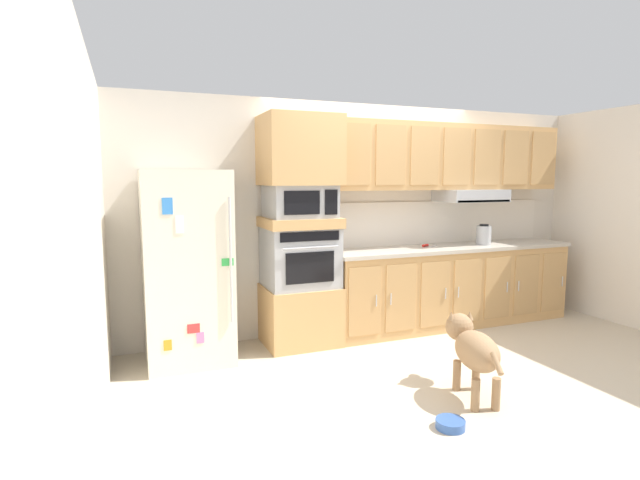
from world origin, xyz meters
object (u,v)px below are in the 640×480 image
at_px(refrigerator, 187,267).
at_px(built_in_oven, 300,257).
at_px(microwave, 300,201).
at_px(dog_food_bowl, 450,424).
at_px(screwdriver, 426,245).
at_px(electric_kettle, 484,235).
at_px(dog, 473,347).

bearing_deg(refrigerator, built_in_oven, 3.46).
bearing_deg(microwave, dog_food_bowl, -79.68).
bearing_deg(screwdriver, dog_food_bowl, -119.41).
bearing_deg(electric_kettle, built_in_oven, 178.80).
xyz_separation_m(microwave, dog_food_bowl, (0.37, -2.02, -1.43)).
relative_size(built_in_oven, screwdriver, 4.35).
distance_m(refrigerator, electric_kettle, 3.38).
height_order(microwave, screwdriver, microwave).
relative_size(microwave, dog_food_bowl, 3.22).
height_order(refrigerator, dog_food_bowl, refrigerator).
relative_size(screwdriver, dog_food_bowl, 0.80).
xyz_separation_m(screwdriver, dog, (-0.70, -1.70, -0.55)).
bearing_deg(microwave, refrigerator, -176.54).
bearing_deg(microwave, built_in_oven, 179.23).
distance_m(built_in_oven, electric_kettle, 2.26).
bearing_deg(built_in_oven, screwdriver, 2.07).
relative_size(electric_kettle, dog, 0.26).
relative_size(microwave, dog, 0.70).
distance_m(refrigerator, built_in_oven, 1.12).
bearing_deg(dog, refrigerator, 67.17).
distance_m(built_in_oven, microwave, 0.56).
xyz_separation_m(electric_kettle, dog, (-1.42, -1.60, -0.65)).
xyz_separation_m(dog, dog_food_bowl, (-0.47, -0.37, -0.35)).
distance_m(microwave, dog, 2.14).
height_order(screwdriver, dog_food_bowl, screwdriver).
bearing_deg(screwdriver, built_in_oven, -177.93).
distance_m(refrigerator, screwdriver, 2.66).
height_order(microwave, dog, microwave).
xyz_separation_m(refrigerator, built_in_oven, (1.12, 0.07, 0.02)).
xyz_separation_m(microwave, electric_kettle, (2.25, -0.05, -0.43)).
relative_size(microwave, screwdriver, 4.00).
distance_m(built_in_oven, dog_food_bowl, 2.23).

